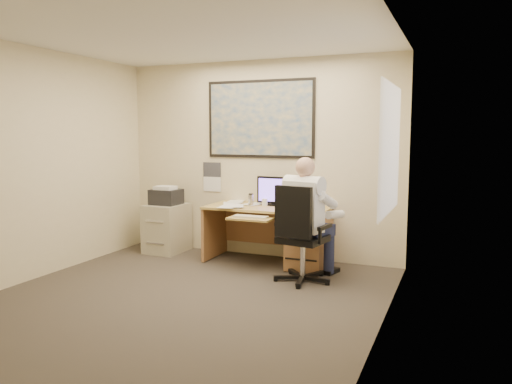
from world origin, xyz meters
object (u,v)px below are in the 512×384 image
at_px(person, 304,219).
at_px(filing_cabinet, 167,224).
at_px(desk, 292,231).
at_px(office_chair, 302,254).

bearing_deg(person, filing_cabinet, -179.49).
height_order(filing_cabinet, person, person).
height_order(desk, office_chair, desk).
bearing_deg(desk, filing_cabinet, 179.67).
xyz_separation_m(desk, office_chair, (0.35, -0.69, -0.11)).
xyz_separation_m(desk, filing_cabinet, (-1.91, 0.01, -0.03)).
distance_m(desk, filing_cabinet, 1.91).
bearing_deg(person, office_chair, -67.81).
relative_size(desk, office_chair, 1.42).
xyz_separation_m(desk, person, (0.34, -0.60, 0.28)).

